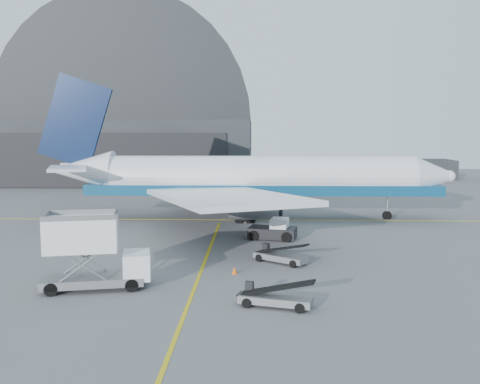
{
  "coord_description": "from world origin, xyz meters",
  "views": [
    {
      "loc": [
        4.02,
        -40.74,
        10.49
      ],
      "look_at": [
        2.53,
        9.48,
        4.5
      ],
      "focal_mm": 40.0,
      "sensor_mm": 36.0,
      "label": 1
    }
  ],
  "objects_px": {
    "belt_loader_a": "(275,298)",
    "belt_loader_b": "(280,256)",
    "pushback_tug": "(274,231)",
    "airliner": "(245,178)",
    "catering_truck": "(92,253)"
  },
  "relations": [
    {
      "from": "catering_truck",
      "to": "belt_loader_a",
      "type": "xyz_separation_m",
      "value": [
        11.87,
        -3.19,
        -1.87
      ]
    },
    {
      "from": "pushback_tug",
      "to": "belt_loader_b",
      "type": "xyz_separation_m",
      "value": [
        0.2,
        -9.12,
        -0.23
      ]
    },
    {
      "from": "airliner",
      "to": "catering_truck",
      "type": "xyz_separation_m",
      "value": [
        -9.52,
        -27.87,
        -2.33
      ]
    },
    {
      "from": "airliner",
      "to": "belt_loader_b",
      "type": "height_order",
      "value": "airliner"
    },
    {
      "from": "pushback_tug",
      "to": "belt_loader_b",
      "type": "height_order",
      "value": "pushback_tug"
    },
    {
      "from": "belt_loader_a",
      "to": "belt_loader_b",
      "type": "xyz_separation_m",
      "value": [
        0.8,
        10.44,
        0.0
      ]
    },
    {
      "from": "catering_truck",
      "to": "pushback_tug",
      "type": "height_order",
      "value": "catering_truck"
    },
    {
      "from": "catering_truck",
      "to": "belt_loader_a",
      "type": "distance_m",
      "value": 12.43
    },
    {
      "from": "belt_loader_a",
      "to": "belt_loader_b",
      "type": "distance_m",
      "value": 10.47
    },
    {
      "from": "airliner",
      "to": "belt_loader_a",
      "type": "xyz_separation_m",
      "value": [
        2.35,
        -31.06,
        -4.21
      ]
    },
    {
      "from": "airliner",
      "to": "belt_loader_b",
      "type": "relative_size",
      "value": 11.02
    },
    {
      "from": "pushback_tug",
      "to": "belt_loader_a",
      "type": "relative_size",
      "value": 1.04
    },
    {
      "from": "pushback_tug",
      "to": "belt_loader_a",
      "type": "xyz_separation_m",
      "value": [
        -0.59,
        -19.56,
        -0.23
      ]
    },
    {
      "from": "catering_truck",
      "to": "pushback_tug",
      "type": "relative_size",
      "value": 1.51
    },
    {
      "from": "pushback_tug",
      "to": "airliner",
      "type": "bearing_deg",
      "value": 116.59
    }
  ]
}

